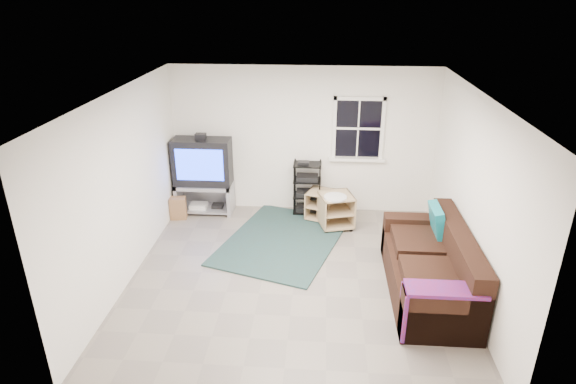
# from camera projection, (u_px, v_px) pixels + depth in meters

# --- Properties ---
(room) EXTENTS (4.60, 4.62, 4.60)m
(room) POSITION_uv_depth(u_px,v_px,m) (358.00, 133.00, 8.28)
(room) COLOR slate
(room) RESTS_ON ground
(tv_unit) EXTENTS (1.00, 0.50, 1.48)m
(tv_unit) POSITION_uv_depth(u_px,v_px,m) (203.00, 170.00, 8.50)
(tv_unit) COLOR #9999A0
(tv_unit) RESTS_ON ground
(av_rack) EXTENTS (0.49, 0.36, 0.98)m
(av_rack) POSITION_uv_depth(u_px,v_px,m) (307.00, 191.00, 8.60)
(av_rack) COLOR black
(av_rack) RESTS_ON ground
(side_table_left) EXTENTS (0.57, 0.57, 0.53)m
(side_table_left) POSITION_uv_depth(u_px,v_px,m) (321.00, 204.00, 8.45)
(side_table_left) COLOR tan
(side_table_left) RESTS_ON ground
(side_table_right) EXTENTS (0.66, 0.66, 0.62)m
(side_table_right) POSITION_uv_depth(u_px,v_px,m) (335.00, 208.00, 8.15)
(side_table_right) COLOR tan
(side_table_right) RESTS_ON ground
(sofa) EXTENTS (0.97, 2.19, 1.00)m
(sofa) POSITION_uv_depth(u_px,v_px,m) (431.00, 270.00, 6.36)
(sofa) COLOR black
(sofa) RESTS_ON ground
(shag_rug) EXTENTS (2.27, 2.67, 0.03)m
(shag_rug) POSITION_uv_depth(u_px,v_px,m) (282.00, 241.00, 7.78)
(shag_rug) COLOR black
(shag_rug) RESTS_ON ground
(paper_bag) EXTENTS (0.30, 0.22, 0.40)m
(paper_bag) POSITION_uv_depth(u_px,v_px,m) (178.00, 208.00, 8.47)
(paper_bag) COLOR olive
(paper_bag) RESTS_ON ground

